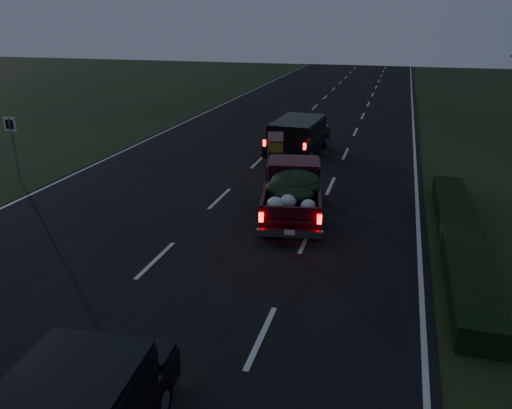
% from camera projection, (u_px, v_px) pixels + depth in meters
% --- Properties ---
extents(ground, '(120.00, 120.00, 0.00)m').
position_uv_depth(ground, '(156.00, 261.00, 13.23)').
color(ground, black).
rests_on(ground, ground).
extents(road_asphalt, '(14.00, 120.00, 0.02)m').
position_uv_depth(road_asphalt, '(156.00, 260.00, 13.23)').
color(road_asphalt, black).
rests_on(road_asphalt, ground).
extents(hedge_row, '(1.00, 10.00, 0.60)m').
position_uv_depth(hedge_row, '(460.00, 239.00, 13.82)').
color(hedge_row, black).
rests_on(hedge_row, ground).
extents(route_sign, '(0.55, 0.08, 2.50)m').
position_uv_depth(route_sign, '(12.00, 138.00, 19.34)').
color(route_sign, gray).
rests_on(route_sign, ground).
extents(pickup_truck, '(2.57, 4.89, 2.44)m').
position_uv_depth(pickup_truck, '(293.00, 188.00, 16.01)').
color(pickup_truck, '#3E0811').
rests_on(pickup_truck, ground).
extents(lead_suv, '(2.29, 4.87, 1.36)m').
position_uv_depth(lead_suv, '(298.00, 133.00, 23.09)').
color(lead_suv, black).
rests_on(lead_suv, ground).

